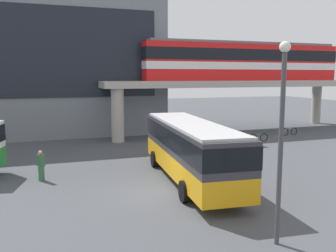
{
  "coord_description": "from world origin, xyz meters",
  "views": [
    {
      "loc": [
        -4.93,
        -16.26,
        5.67
      ],
      "look_at": [
        3.19,
        7.34,
        2.2
      ],
      "focal_mm": 38.68,
      "sensor_mm": 36.0,
      "label": 1
    }
  ],
  "objects_px": {
    "bicycle_silver": "(290,132)",
    "bicycle_red": "(181,141)",
    "pedestrian_near_building": "(41,167)",
    "train": "(242,61)",
    "bicycle_green": "(259,137)",
    "bus_main": "(190,145)",
    "station_building": "(19,63)",
    "bicycle_black": "(235,140)"
  },
  "relations": [
    {
      "from": "bicycle_red",
      "to": "bicycle_black",
      "type": "height_order",
      "value": "same"
    },
    {
      "from": "bicycle_green",
      "to": "pedestrian_near_building",
      "type": "relative_size",
      "value": 1.07
    },
    {
      "from": "station_building",
      "to": "bicycle_green",
      "type": "height_order",
      "value": "station_building"
    },
    {
      "from": "bicycle_green",
      "to": "bicycle_silver",
      "type": "distance_m",
      "value": 5.04
    },
    {
      "from": "station_building",
      "to": "pedestrian_near_building",
      "type": "bearing_deg",
      "value": -84.52
    },
    {
      "from": "bicycle_red",
      "to": "bicycle_silver",
      "type": "height_order",
      "value": "same"
    },
    {
      "from": "bicycle_red",
      "to": "bicycle_green",
      "type": "distance_m",
      "value": 7.1
    },
    {
      "from": "pedestrian_near_building",
      "to": "bicycle_silver",
      "type": "bearing_deg",
      "value": 20.24
    },
    {
      "from": "pedestrian_near_building",
      "to": "bicycle_green",
      "type": "bearing_deg",
      "value": 19.78
    },
    {
      "from": "train",
      "to": "bus_main",
      "type": "xyz_separation_m",
      "value": [
        -12.01,
        -15.28,
        -5.18
      ]
    },
    {
      "from": "bicycle_black",
      "to": "bicycle_green",
      "type": "bearing_deg",
      "value": 8.38
    },
    {
      "from": "station_building",
      "to": "bus_main",
      "type": "height_order",
      "value": "station_building"
    },
    {
      "from": "bicycle_red",
      "to": "bicycle_green",
      "type": "bearing_deg",
      "value": -3.8
    },
    {
      "from": "bicycle_green",
      "to": "pedestrian_near_building",
      "type": "height_order",
      "value": "pedestrian_near_building"
    },
    {
      "from": "bicycle_red",
      "to": "pedestrian_near_building",
      "type": "relative_size",
      "value": 1.06
    },
    {
      "from": "bicycle_green",
      "to": "station_building",
      "type": "bearing_deg",
      "value": 144.58
    },
    {
      "from": "bicycle_silver",
      "to": "bicycle_red",
      "type": "bearing_deg",
      "value": -173.15
    },
    {
      "from": "bus_main",
      "to": "bicycle_silver",
      "type": "distance_m",
      "value": 18.59
    },
    {
      "from": "bicycle_silver",
      "to": "pedestrian_near_building",
      "type": "relative_size",
      "value": 1.07
    },
    {
      "from": "bicycle_red",
      "to": "pedestrian_near_building",
      "type": "height_order",
      "value": "pedestrian_near_building"
    },
    {
      "from": "bicycle_red",
      "to": "bicycle_green",
      "type": "xyz_separation_m",
      "value": [
        7.08,
        -0.47,
        0.0
      ]
    },
    {
      "from": "train",
      "to": "bicycle_silver",
      "type": "height_order",
      "value": "train"
    },
    {
      "from": "station_building",
      "to": "bicycle_red",
      "type": "height_order",
      "value": "station_building"
    },
    {
      "from": "train",
      "to": "bicycle_black",
      "type": "relative_size",
      "value": 12.55
    },
    {
      "from": "station_building",
      "to": "pedestrian_near_building",
      "type": "relative_size",
      "value": 16.29
    },
    {
      "from": "pedestrian_near_building",
      "to": "bicycle_red",
      "type": "bearing_deg",
      "value": 32.62
    },
    {
      "from": "station_building",
      "to": "train",
      "type": "distance_m",
      "value": 23.0
    },
    {
      "from": "bicycle_silver",
      "to": "bicycle_black",
      "type": "height_order",
      "value": "same"
    },
    {
      "from": "train",
      "to": "bicycle_silver",
      "type": "bearing_deg",
      "value": -55.99
    },
    {
      "from": "bicycle_green",
      "to": "bicycle_black",
      "type": "distance_m",
      "value": 2.52
    },
    {
      "from": "bicycle_silver",
      "to": "station_building",
      "type": "bearing_deg",
      "value": 153.5
    },
    {
      "from": "bus_main",
      "to": "pedestrian_near_building",
      "type": "bearing_deg",
      "value": 160.37
    },
    {
      "from": "bicycle_red",
      "to": "bicycle_black",
      "type": "distance_m",
      "value": 4.66
    },
    {
      "from": "station_building",
      "to": "bicycle_green",
      "type": "distance_m",
      "value": 25.19
    },
    {
      "from": "station_building",
      "to": "bicycle_black",
      "type": "xyz_separation_m",
      "value": [
        17.31,
        -14.45,
        -6.64
      ]
    },
    {
      "from": "station_building",
      "to": "bicycle_black",
      "type": "relative_size",
      "value": 16.23
    },
    {
      "from": "train",
      "to": "bicycle_green",
      "type": "distance_m",
      "value": 9.35
    },
    {
      "from": "station_building",
      "to": "bus_main",
      "type": "distance_m",
      "value": 25.61
    },
    {
      "from": "bus_main",
      "to": "pedestrian_near_building",
      "type": "relative_size",
      "value": 6.69
    },
    {
      "from": "bicycle_green",
      "to": "bicycle_red",
      "type": "bearing_deg",
      "value": 176.2
    },
    {
      "from": "train",
      "to": "bicycle_green",
      "type": "height_order",
      "value": "train"
    },
    {
      "from": "pedestrian_near_building",
      "to": "bus_main",
      "type": "bearing_deg",
      "value": -19.63
    }
  ]
}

